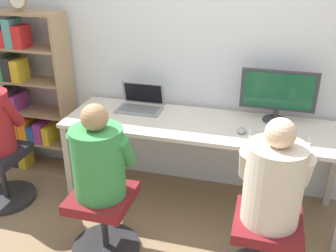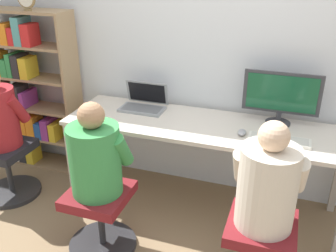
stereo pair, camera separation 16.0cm
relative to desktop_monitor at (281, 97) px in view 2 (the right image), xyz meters
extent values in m
plane|color=#846B4C|center=(-0.53, -0.51, -0.97)|extent=(14.00, 14.00, 0.00)
cube|color=silver|center=(-0.53, 0.19, 0.33)|extent=(10.00, 0.05, 2.60)
cube|color=beige|center=(-0.53, -0.19, -0.23)|extent=(2.16, 0.63, 0.03)
cube|color=#ADA497|center=(-1.57, -0.47, -0.61)|extent=(0.05, 0.05, 0.72)
cube|color=#ADA497|center=(-1.57, 0.08, -0.61)|extent=(0.05, 0.05, 0.72)
cylinder|color=#333338|center=(0.00, 0.00, -0.21)|extent=(0.19, 0.19, 0.01)
cylinder|color=#333338|center=(0.00, 0.00, -0.16)|extent=(0.04, 0.04, 0.08)
cube|color=#333338|center=(0.00, 0.00, 0.03)|extent=(0.56, 0.02, 0.31)
cube|color=#144C2D|center=(0.00, -0.01, 0.03)|extent=(0.51, 0.01, 0.27)
cube|color=gray|center=(-1.09, -0.09, -0.21)|extent=(0.37, 0.20, 0.02)
cube|color=slate|center=(-1.09, -0.09, -0.20)|extent=(0.32, 0.16, 0.00)
cube|color=gray|center=(-1.09, 0.03, -0.10)|extent=(0.37, 0.05, 0.20)
cube|color=black|center=(-1.09, 0.03, -0.10)|extent=(0.32, 0.04, 0.17)
cube|color=silver|center=(0.03, -0.30, -0.21)|extent=(0.42, 0.13, 0.02)
cube|color=#BAB8AD|center=(0.03, -0.30, -0.19)|extent=(0.39, 0.11, 0.00)
ellipsoid|color=#99999E|center=(-0.23, -0.28, -0.20)|extent=(0.06, 0.10, 0.04)
cube|color=maroon|center=(0.01, -0.88, -0.52)|extent=(0.41, 0.41, 0.07)
cylinder|color=#262628|center=(-1.08, -0.91, -0.95)|extent=(0.48, 0.48, 0.04)
cylinder|color=#262628|center=(-1.08, -0.91, -0.74)|extent=(0.05, 0.05, 0.38)
cube|color=maroon|center=(-1.08, -0.91, -0.52)|extent=(0.41, 0.41, 0.07)
cylinder|color=beige|center=(0.01, -0.88, -0.24)|extent=(0.34, 0.34, 0.50)
sphere|color=beige|center=(0.01, -0.88, 0.09)|extent=(0.17, 0.17, 0.17)
cylinder|color=beige|center=(-0.15, -0.81, -0.16)|extent=(0.09, 0.22, 0.28)
cylinder|color=beige|center=(0.17, -0.81, -0.16)|extent=(0.09, 0.22, 0.28)
cylinder|color=#388C47|center=(-1.08, -0.91, -0.25)|extent=(0.34, 0.34, 0.48)
sphere|color=#A87A56|center=(-1.08, -0.91, 0.07)|extent=(0.17, 0.17, 0.17)
cylinder|color=#388C47|center=(-1.24, -0.84, -0.18)|extent=(0.09, 0.22, 0.27)
cylinder|color=#388C47|center=(-0.92, -0.84, -0.18)|extent=(0.09, 0.22, 0.27)
cube|color=#997A56|center=(-2.61, -0.01, -0.22)|extent=(0.02, 0.27, 1.51)
cube|color=#997A56|center=(-1.79, -0.01, -0.22)|extent=(0.02, 0.27, 1.51)
cube|color=#997A56|center=(-2.20, -0.01, -0.96)|extent=(0.79, 0.26, 0.02)
cube|color=#997A56|center=(-2.20, -0.01, -0.66)|extent=(0.79, 0.26, 0.02)
cube|color=#997A56|center=(-2.20, -0.01, -0.36)|extent=(0.79, 0.26, 0.02)
cube|color=#997A56|center=(-2.20, -0.01, -0.07)|extent=(0.79, 0.26, 0.02)
cube|color=#997A56|center=(-2.20, -0.01, 0.23)|extent=(0.79, 0.26, 0.02)
cube|color=#997A56|center=(-2.20, -0.01, 0.52)|extent=(0.79, 0.26, 0.02)
cube|color=#1E4C9E|center=(-2.55, -0.05, -0.86)|extent=(0.08, 0.19, 0.16)
cube|color=silver|center=(-2.47, -0.07, -0.87)|extent=(0.07, 0.15, 0.16)
cube|color=#262628|center=(-2.38, -0.06, -0.82)|extent=(0.08, 0.18, 0.24)
cube|color=gold|center=(-2.30, -0.07, -0.84)|extent=(0.08, 0.15, 0.21)
cube|color=orange|center=(-2.55, -0.03, -0.54)|extent=(0.07, 0.22, 0.23)
cube|color=gold|center=(-2.47, -0.04, -0.53)|extent=(0.08, 0.21, 0.24)
cube|color=#2D8C47|center=(-2.40, -0.05, -0.56)|extent=(0.05, 0.18, 0.18)
cube|color=orange|center=(-2.33, -0.06, -0.54)|extent=(0.08, 0.17, 0.22)
cube|color=orange|center=(-2.23, -0.06, -0.54)|extent=(0.09, 0.17, 0.21)
cube|color=#1E4C9E|center=(-2.15, -0.04, -0.57)|extent=(0.07, 0.21, 0.16)
cube|color=#8C338C|center=(-2.07, -0.05, -0.55)|extent=(0.08, 0.19, 0.20)
cube|color=gold|center=(-1.99, -0.04, -0.56)|extent=(0.07, 0.20, 0.17)
cube|color=orange|center=(-2.55, -0.06, -0.27)|extent=(0.08, 0.16, 0.17)
cube|color=#262628|center=(-2.47, -0.03, -0.26)|extent=(0.06, 0.23, 0.18)
cube|color=#1E4C9E|center=(-2.41, -0.05, -0.26)|extent=(0.04, 0.18, 0.19)
cube|color=#262628|center=(-2.34, -0.06, -0.25)|extent=(0.08, 0.17, 0.21)
cube|color=#8C338C|center=(-2.28, -0.03, -0.28)|extent=(0.04, 0.22, 0.15)
cube|color=orange|center=(-2.49, -0.07, 0.05)|extent=(0.06, 0.15, 0.22)
cube|color=#2D8C47|center=(-2.41, -0.06, 0.02)|extent=(0.07, 0.16, 0.16)
cube|color=#2D8C47|center=(-2.35, -0.03, 0.05)|extent=(0.05, 0.22, 0.21)
cube|color=#262628|center=(-2.28, -0.05, 0.05)|extent=(0.07, 0.18, 0.21)
cube|color=gold|center=(-2.20, -0.06, 0.04)|extent=(0.08, 0.17, 0.19)
cube|color=silver|center=(-2.42, -0.04, 0.32)|extent=(0.05, 0.21, 0.15)
cube|color=orange|center=(-2.35, -0.06, 0.33)|extent=(0.08, 0.17, 0.18)
cube|color=red|center=(-2.27, -0.04, 0.32)|extent=(0.06, 0.20, 0.15)
cube|color=teal|center=(-2.20, -0.05, 0.36)|extent=(0.08, 0.18, 0.24)
cube|color=red|center=(-2.12, -0.06, 0.33)|extent=(0.09, 0.16, 0.19)
cube|color=olive|center=(-2.08, -0.09, 0.55)|extent=(0.06, 0.03, 0.02)
cylinder|color=#262628|center=(-2.15, -0.57, -0.95)|extent=(0.48, 0.48, 0.04)
cylinder|color=#262628|center=(-2.15, -0.57, -0.74)|extent=(0.05, 0.05, 0.38)
cube|color=black|center=(-2.15, -0.57, -0.52)|extent=(0.41, 0.41, 0.07)
cylinder|color=maroon|center=(-2.00, -0.50, -0.17)|extent=(0.09, 0.22, 0.28)
camera|label=1|loc=(-0.10, -2.79, 0.98)|focal=40.00mm
camera|label=2|loc=(0.05, -2.74, 0.98)|focal=40.00mm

